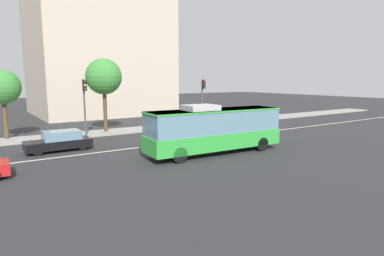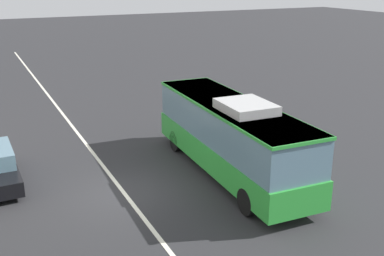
% 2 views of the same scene
% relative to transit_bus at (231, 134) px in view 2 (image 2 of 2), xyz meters
% --- Properties ---
extents(ground_plane, '(160.00, 160.00, 0.00)m').
position_rel_transit_bus_xyz_m(ground_plane, '(0.22, 4.66, -1.81)').
color(ground_plane, '#28282B').
extents(lane_centre_line, '(76.00, 0.16, 0.01)m').
position_rel_transit_bus_xyz_m(lane_centre_line, '(0.22, 4.66, -1.80)').
color(lane_centre_line, silver).
rests_on(lane_centre_line, ground_plane).
extents(transit_bus, '(10.10, 2.93, 3.46)m').
position_rel_transit_bus_xyz_m(transit_bus, '(0.00, 0.00, 0.00)').
color(transit_bus, green).
rests_on(transit_bus, ground_plane).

